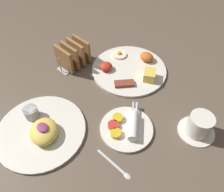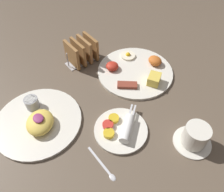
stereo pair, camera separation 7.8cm
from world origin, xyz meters
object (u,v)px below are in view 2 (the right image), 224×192
Objects in this scene: plate_condiments at (121,129)px; plate_foreground at (38,120)px; coffee_cup at (195,137)px; plate_breakfast at (136,71)px; toast_rack at (82,52)px.

plate_foreground is (-0.20, -0.20, 0.00)m from plate_condiments.
plate_condiments is 0.23m from coffee_cup.
plate_breakfast is 2.57× the size of coffee_cup.
plate_condiments is 0.28m from plate_foreground.
toast_rack reaches higher than plate_foreground.
plate_foreground is at bearing -92.73° from plate_breakfast.
coffee_cup reaches higher than plate_breakfast.
plate_condiments is 0.39m from toast_rack.
plate_foreground is at bearing -135.25° from plate_condiments.
toast_rack is (-0.20, -0.13, 0.04)m from plate_breakfast.
plate_breakfast reaches higher than plate_condiments.
toast_rack is (-0.18, 0.30, 0.03)m from plate_foreground.
plate_breakfast is 0.36m from coffee_cup.
plate_foreground is 0.35m from toast_rack.
coffee_cup reaches higher than plate_condiments.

